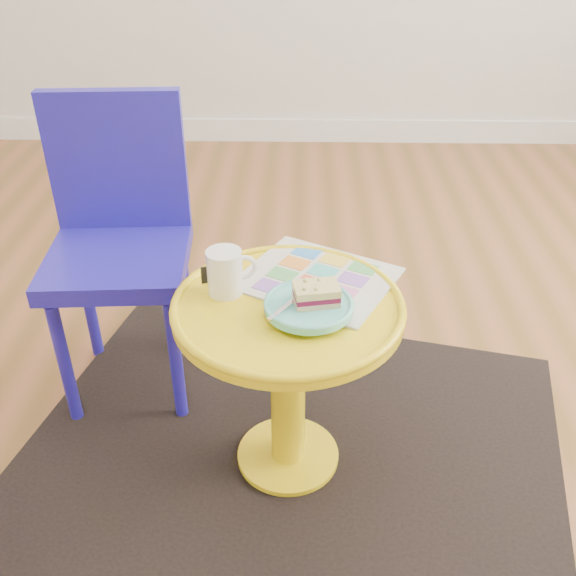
{
  "coord_description": "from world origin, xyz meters",
  "views": [
    {
      "loc": [
        0.01,
        -1.35,
        1.21
      ],
      "look_at": [
        -0.01,
        -0.25,
        0.5
      ],
      "focal_mm": 40.0,
      "sensor_mm": 36.0,
      "label": 1
    }
  ],
  "objects_px": {
    "chair": "(119,231)",
    "plate": "(309,307)",
    "newspaper": "(317,278)",
    "side_table": "(288,353)",
    "mug": "(226,271)"
  },
  "relations": [
    {
      "from": "side_table",
      "to": "plate",
      "type": "bearing_deg",
      "value": -38.7
    },
    {
      "from": "side_table",
      "to": "plate",
      "type": "distance_m",
      "value": 0.16
    },
    {
      "from": "chair",
      "to": "mug",
      "type": "height_order",
      "value": "chair"
    },
    {
      "from": "newspaper",
      "to": "chair",
      "type": "bearing_deg",
      "value": -177.16
    },
    {
      "from": "newspaper",
      "to": "mug",
      "type": "relative_size",
      "value": 2.92
    },
    {
      "from": "mug",
      "to": "plate",
      "type": "bearing_deg",
      "value": -41.69
    },
    {
      "from": "newspaper",
      "to": "plate",
      "type": "bearing_deg",
      "value": -70.45
    },
    {
      "from": "side_table",
      "to": "newspaper",
      "type": "relative_size",
      "value": 1.56
    },
    {
      "from": "side_table",
      "to": "mug",
      "type": "relative_size",
      "value": 4.56
    },
    {
      "from": "chair",
      "to": "plate",
      "type": "height_order",
      "value": "chair"
    },
    {
      "from": "side_table",
      "to": "mug",
      "type": "xyz_separation_m",
      "value": [
        -0.13,
        0.04,
        0.18
      ]
    },
    {
      "from": "side_table",
      "to": "chair",
      "type": "bearing_deg",
      "value": 142.43
    },
    {
      "from": "newspaper",
      "to": "plate",
      "type": "relative_size",
      "value": 1.73
    },
    {
      "from": "mug",
      "to": "plate",
      "type": "relative_size",
      "value": 0.59
    },
    {
      "from": "plate",
      "to": "newspaper",
      "type": "bearing_deg",
      "value": 81.36
    }
  ]
}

